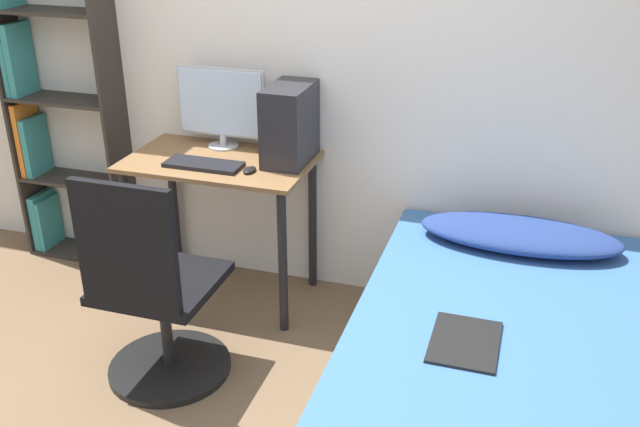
# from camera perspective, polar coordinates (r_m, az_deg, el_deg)

# --- Properties ---
(wall_back) EXTENTS (8.00, 0.05, 2.50)m
(wall_back) POSITION_cam_1_polar(r_m,az_deg,el_deg) (3.58, -2.59, 12.82)
(wall_back) COLOR silver
(wall_back) RESTS_ON ground_plane
(desk) EXTENTS (0.92, 0.55, 0.76)m
(desk) POSITION_cam_1_polar(r_m,az_deg,el_deg) (3.60, -7.93, 2.22)
(desk) COLOR brown
(desk) RESTS_ON ground_plane
(bookshelf) EXTENTS (0.63, 0.23, 1.88)m
(bookshelf) POSITION_cam_1_polar(r_m,az_deg,el_deg) (4.20, -20.92, 8.44)
(bookshelf) COLOR #2D2823
(bookshelf) RESTS_ON ground_plane
(office_chair) EXTENTS (0.55, 0.55, 1.00)m
(office_chair) POSITION_cam_1_polar(r_m,az_deg,el_deg) (3.11, -13.04, -7.14)
(office_chair) COLOR black
(office_chair) RESTS_ON ground_plane
(bed) EXTENTS (1.17, 2.03, 0.51)m
(bed) POSITION_cam_1_polar(r_m,az_deg,el_deg) (2.85, 14.05, -13.80)
(bed) COLOR #4C3D2D
(bed) RESTS_ON ground_plane
(pillow) EXTENTS (0.89, 0.36, 0.11)m
(pillow) POSITION_cam_1_polar(r_m,az_deg,el_deg) (3.33, 15.68, -1.62)
(pillow) COLOR navy
(pillow) RESTS_ON bed
(magazine) EXTENTS (0.24, 0.32, 0.01)m
(magazine) POSITION_cam_1_polar(r_m,az_deg,el_deg) (2.63, 11.51, -10.03)
(magazine) COLOR black
(magazine) RESTS_ON bed
(monitor) EXTENTS (0.47, 0.16, 0.41)m
(monitor) POSITION_cam_1_polar(r_m,az_deg,el_deg) (3.66, -7.90, 8.55)
(monitor) COLOR #B7B7BC
(monitor) RESTS_ON desk
(keyboard) EXTENTS (0.38, 0.15, 0.02)m
(keyboard) POSITION_cam_1_polar(r_m,az_deg,el_deg) (3.47, -9.30, 3.89)
(keyboard) COLOR black
(keyboard) RESTS_ON desk
(pc_tower) EXTENTS (0.19, 0.34, 0.38)m
(pc_tower) POSITION_cam_1_polar(r_m,az_deg,el_deg) (3.44, -2.43, 7.17)
(pc_tower) COLOR #232328
(pc_tower) RESTS_ON desk
(mouse) EXTENTS (0.06, 0.09, 0.02)m
(mouse) POSITION_cam_1_polar(r_m,az_deg,el_deg) (3.37, -5.66, 3.49)
(mouse) COLOR black
(mouse) RESTS_ON desk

